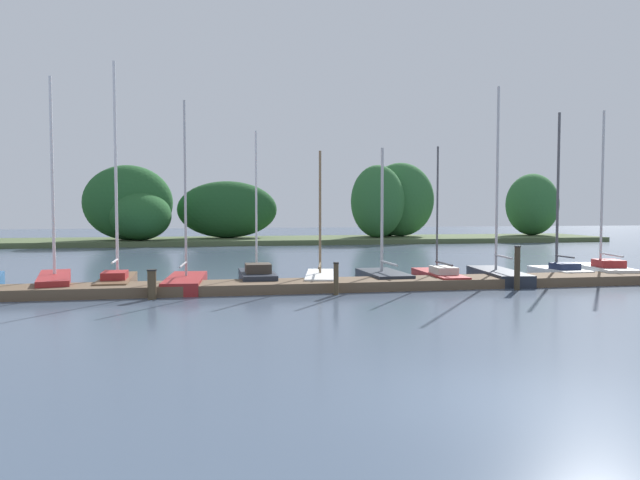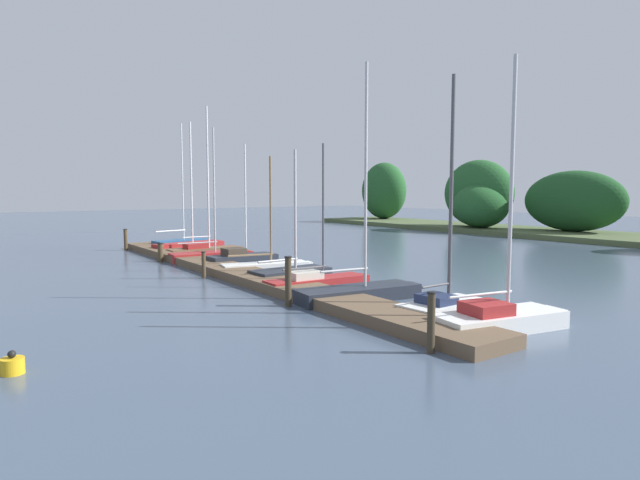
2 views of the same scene
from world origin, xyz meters
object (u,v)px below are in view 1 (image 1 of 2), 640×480
object	(u,v)px
sailboat_1	(55,279)
sailboat_2	(117,277)
sailboat_5	(320,277)
sailboat_9	(558,269)
mooring_piling_1	(152,284)
sailboat_7	(438,275)
mooring_piling_2	(336,278)
sailboat_6	(382,275)
sailboat_8	(497,273)
sailboat_4	(257,276)
sailboat_10	(602,268)
sailboat_3	(186,281)
mooring_piling_3	(517,268)

from	to	relation	value
sailboat_1	sailboat_2	bearing A→B (deg)	-99.60
sailboat_1	sailboat_5	bearing A→B (deg)	-101.95
sailboat_9	mooring_piling_1	world-z (taller)	sailboat_9
sailboat_2	sailboat_7	bearing A→B (deg)	-94.14
sailboat_9	mooring_piling_2	xyz separation A→B (m)	(-10.24, -3.26, 0.18)
sailboat_2	sailboat_6	size ratio (longest dim) A/B	1.57
sailboat_2	sailboat_8	xyz separation A→B (m)	(14.65, -0.61, -0.06)
sailboat_2	sailboat_4	size ratio (longest dim) A/B	1.42
sailboat_7	sailboat_10	xyz separation A→B (m)	(7.59, 0.60, 0.08)
sailboat_5	sailboat_8	size ratio (longest dim) A/B	0.66
sailboat_7	sailboat_3	bearing A→B (deg)	92.16
sailboat_3	mooring_piling_3	world-z (taller)	sailboat_3
sailboat_1	sailboat_10	xyz separation A→B (m)	(21.89, 0.01, -0.02)
sailboat_3	sailboat_10	size ratio (longest dim) A/B	0.97
sailboat_10	mooring_piling_1	distance (m)	18.50
sailboat_1	mooring_piling_2	bearing A→B (deg)	-119.47
sailboat_8	sailboat_9	bearing A→B (deg)	-71.59
mooring_piling_2	mooring_piling_3	bearing A→B (deg)	0.59
sailboat_4	sailboat_7	distance (m)	7.08
sailboat_3	mooring_piling_3	xyz separation A→B (m)	(11.65, -2.52, 0.51)
sailboat_8	sailboat_10	xyz separation A→B (m)	(5.10, 0.56, 0.03)
mooring_piling_3	sailboat_1	bearing A→B (deg)	169.20
sailboat_3	sailboat_8	xyz separation A→B (m)	(12.17, 0.03, 0.04)
sailboat_7	sailboat_8	size ratio (longest dim) A/B	0.69
sailboat_4	sailboat_6	distance (m)	4.87
mooring_piling_1	mooring_piling_2	distance (m)	6.01
sailboat_7	sailboat_9	bearing A→B (deg)	-80.95
sailboat_2	mooring_piling_1	distance (m)	3.42
sailboat_2	sailboat_9	xyz separation A→B (m)	(17.75, 0.03, -0.01)
sailboat_10	mooring_piling_2	size ratio (longest dim) A/B	6.36
mooring_piling_3	sailboat_8	bearing A→B (deg)	78.60
sailboat_7	mooring_piling_1	world-z (taller)	sailboat_7
sailboat_9	mooring_piling_1	size ratio (longest dim) A/B	7.17
sailboat_4	sailboat_8	distance (m)	9.57
sailboat_1	sailboat_3	world-z (taller)	sailboat_1
sailboat_1	sailboat_9	world-z (taller)	sailboat_1
sailboat_2	sailboat_1	bearing A→B (deg)	90.56
mooring_piling_1	sailboat_2	bearing A→B (deg)	115.99
sailboat_4	sailboat_3	bearing A→B (deg)	99.22
mooring_piling_1	sailboat_8	bearing A→B (deg)	10.59
sailboat_3	mooring_piling_1	world-z (taller)	sailboat_3
sailboat_1	sailboat_2	distance (m)	2.14
sailboat_2	sailboat_9	world-z (taller)	sailboat_2
sailboat_4	sailboat_5	world-z (taller)	sailboat_4
sailboat_10	mooring_piling_3	world-z (taller)	sailboat_10
sailboat_5	sailboat_8	bearing A→B (deg)	-81.78
sailboat_4	mooring_piling_3	distance (m)	9.52
sailboat_2	sailboat_6	world-z (taller)	sailboat_2
sailboat_2	sailboat_8	size ratio (longest dim) A/B	1.07
sailboat_8	mooring_piling_3	xyz separation A→B (m)	(-0.51, -2.55, 0.46)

